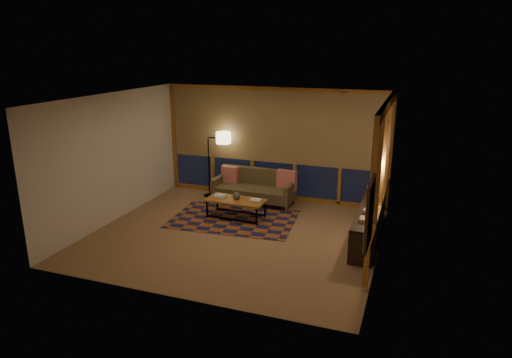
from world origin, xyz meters
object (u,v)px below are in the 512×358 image
(coffee_table, at_px, (236,209))
(floor_lamp, at_px, (209,164))
(sofa, at_px, (254,187))
(bookshelf, at_px, (368,223))

(coffee_table, xyz_separation_m, floor_lamp, (-1.20, 1.18, 0.60))
(sofa, relative_size, floor_lamp, 1.17)
(sofa, distance_m, floor_lamp, 1.30)
(floor_lamp, distance_m, bookshelf, 4.27)
(coffee_table, bearing_deg, floor_lamp, 137.96)
(coffee_table, relative_size, floor_lamp, 0.78)
(sofa, distance_m, coffee_table, 1.07)
(sofa, xyz_separation_m, bookshelf, (2.81, -1.21, -0.07))
(sofa, bearing_deg, floor_lamp, 175.24)
(coffee_table, distance_m, bookshelf, 2.84)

